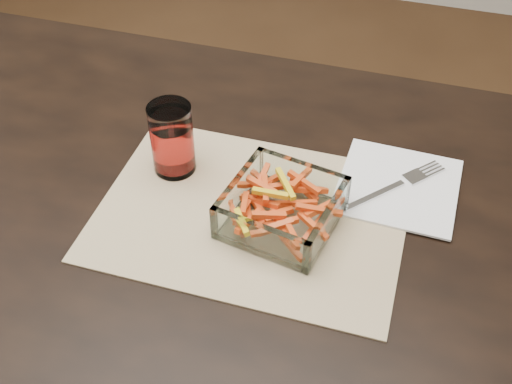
# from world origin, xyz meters

# --- Properties ---
(dining_table) EXTENTS (1.60, 0.90, 0.75)m
(dining_table) POSITION_xyz_m (0.00, 0.00, 0.66)
(dining_table) COLOR black
(dining_table) RESTS_ON ground
(placemat) EXTENTS (0.45, 0.33, 0.00)m
(placemat) POSITION_xyz_m (0.15, 0.02, 0.75)
(placemat) COLOR tan
(placemat) RESTS_ON dining_table
(glass_bowl) EXTENTS (0.18, 0.18, 0.06)m
(glass_bowl) POSITION_xyz_m (0.20, 0.02, 0.78)
(glass_bowl) COLOR white
(glass_bowl) RESTS_ON placemat
(tumbler) EXTENTS (0.07, 0.07, 0.12)m
(tumbler) POSITION_xyz_m (0.00, 0.08, 0.81)
(tumbler) COLOR white
(tumbler) RESTS_ON placemat
(napkin) EXTENTS (0.19, 0.19, 0.00)m
(napkin) POSITION_xyz_m (0.35, 0.14, 0.76)
(napkin) COLOR white
(napkin) RESTS_ON placemat
(fork) EXTENTS (0.14, 0.15, 0.00)m
(fork) POSITION_xyz_m (0.35, 0.14, 0.76)
(fork) COLOR silver
(fork) RESTS_ON napkin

